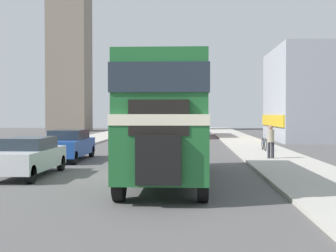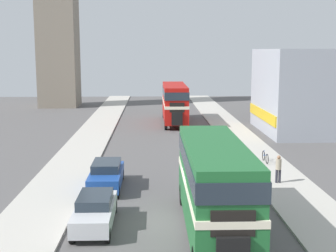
{
  "view_description": "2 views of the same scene",
  "coord_description": "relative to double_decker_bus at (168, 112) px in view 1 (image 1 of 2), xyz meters",
  "views": [
    {
      "loc": [
        2.35,
        -17.54,
        2.34
      ],
      "look_at": [
        1.56,
        -1.22,
        1.92
      ],
      "focal_mm": 50.0,
      "sensor_mm": 36.0,
      "label": 1
    },
    {
      "loc": [
        -1.09,
        -20.74,
        7.96
      ],
      "look_at": [
        0.0,
        12.49,
        2.54
      ],
      "focal_mm": 50.0,
      "sensor_mm": 36.0,
      "label": 2
    }
  ],
  "objects": [
    {
      "name": "ground_plane",
      "position": [
        -1.56,
        1.24,
        -2.4
      ],
      "size": [
        120.0,
        120.0,
        0.0
      ],
      "primitive_type": "plane",
      "color": "#565454"
    },
    {
      "name": "sidewalk_right",
      "position": [
        5.19,
        1.24,
        -2.34
      ],
      "size": [
        3.5,
        120.0,
        0.12
      ],
      "color": "#B7B2A8",
      "rests_on": "ground_plane"
    },
    {
      "name": "double_decker_bus",
      "position": [
        0.0,
        0.0,
        0.0
      ],
      "size": [
        2.54,
        9.85,
        4.02
      ],
      "color": "#1E602D",
      "rests_on": "ground_plane"
    },
    {
      "name": "bus_distant",
      "position": [
        -0.26,
        31.22,
        0.12
      ],
      "size": [
        2.45,
        10.56,
        4.24
      ],
      "color": "#B2140F",
      "rests_on": "ground_plane"
    },
    {
      "name": "car_parked_near",
      "position": [
        -5.3,
        0.92,
        -1.64
      ],
      "size": [
        1.68,
        4.54,
        1.46
      ],
      "color": "silver",
      "rests_on": "ground_plane"
    },
    {
      "name": "car_parked_mid",
      "position": [
        -5.37,
        6.95,
        -1.61
      ],
      "size": [
        1.77,
        4.66,
        1.54
      ],
      "color": "#1E479E",
      "rests_on": "ground_plane"
    },
    {
      "name": "pedestrian_walking",
      "position": [
        4.82,
        7.32,
        -1.34
      ],
      "size": [
        0.34,
        0.34,
        1.66
      ],
      "color": "#282833",
      "rests_on": "sidewalk_right"
    },
    {
      "name": "bicycle_on_pavement",
      "position": [
        5.28,
        12.49,
        -1.92
      ],
      "size": [
        0.05,
        1.76,
        0.78
      ],
      "color": "black",
      "rests_on": "sidewalk_right"
    }
  ]
}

